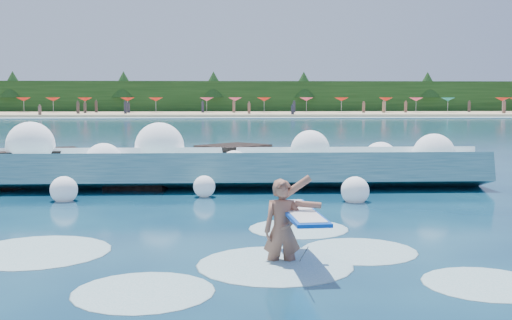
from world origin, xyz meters
name	(u,v)px	position (x,y,z in m)	size (l,w,h in m)	color
ground	(181,234)	(0.00, 0.00, 0.00)	(200.00, 200.00, 0.00)	#082541
beach	(219,114)	(0.00, 78.00, 0.20)	(140.00, 20.00, 0.40)	tan
wet_band	(218,118)	(0.00, 67.00, 0.04)	(140.00, 5.00, 0.08)	silver
treeline	(219,97)	(0.00, 88.00, 2.50)	(140.00, 4.00, 5.00)	black
breaking_wave	(200,170)	(0.11, 6.44, 0.49)	(16.14, 2.60, 1.39)	teal
rock_cluster	(130,170)	(-2.00, 7.15, 0.42)	(8.26, 3.20, 1.32)	black
surfer_with_board	(286,227)	(1.76, -2.23, 0.59)	(0.90, 2.81, 1.59)	#9B5F48
wave_spray	(198,154)	(0.06, 6.44, 0.94)	(15.01, 4.57, 1.95)	white
surf_foam	(228,258)	(0.87, -1.81, 0.00)	(8.84, 5.90, 0.12)	silver
beach_umbrellas	(219,99)	(-0.01, 79.63, 2.25)	(109.50, 6.69, 0.50)	red
beachgoers	(245,108)	(3.56, 75.08, 1.11)	(100.49, 12.44, 1.93)	#3F332D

